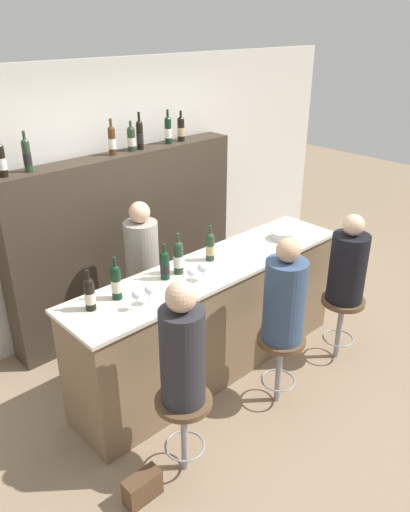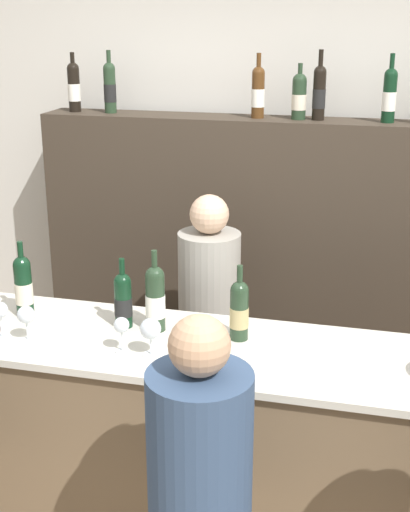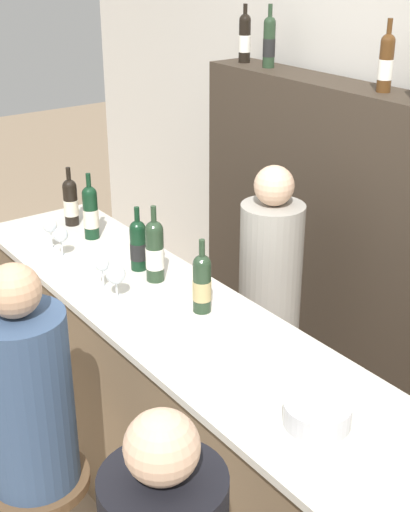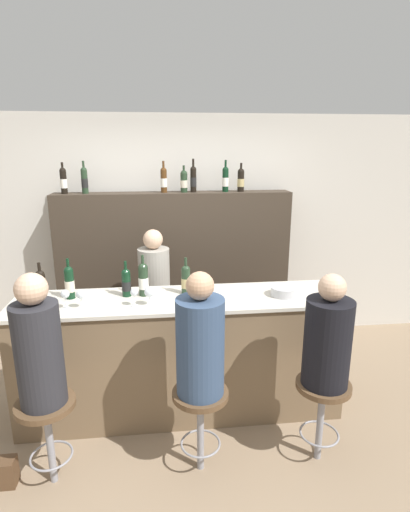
# 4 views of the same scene
# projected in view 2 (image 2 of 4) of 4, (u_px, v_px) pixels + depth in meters

# --- Properties ---
(wall_back) EXTENTS (6.40, 0.05, 2.60)m
(wall_back) POSITION_uv_depth(u_px,v_px,m) (279.00, 197.00, 4.07)
(wall_back) COLOR beige
(wall_back) RESTS_ON ground_plane
(bar_counter) EXTENTS (2.72, 0.62, 1.05)m
(bar_counter) POSITION_uv_depth(u_px,v_px,m) (220.00, 461.00, 2.97)
(bar_counter) COLOR brown
(bar_counter) RESTS_ON ground_plane
(back_bar_cabinet) EXTENTS (2.54, 0.28, 1.78)m
(back_bar_cabinet) POSITION_uv_depth(u_px,v_px,m) (271.00, 278.00, 3.99)
(back_bar_cabinet) COLOR #382D23
(back_bar_cabinet) RESTS_ON ground_plane
(wine_bottle_counter_1) EXTENTS (0.08, 0.08, 0.34)m
(wine_bottle_counter_1) POSITION_uv_depth(u_px,v_px,m) (23.00, 286.00, 3.05)
(wine_bottle_counter_1) COLOR black
(wine_bottle_counter_1) RESTS_ON bar_counter
(wine_bottle_counter_2) EXTENTS (0.08, 0.08, 0.30)m
(wine_bottle_counter_2) POSITION_uv_depth(u_px,v_px,m) (123.00, 299.00, 2.95)
(wine_bottle_counter_2) COLOR black
(wine_bottle_counter_2) RESTS_ON bar_counter
(wine_bottle_counter_3) EXTENTS (0.08, 0.08, 0.35)m
(wine_bottle_counter_3) POSITION_uv_depth(u_px,v_px,m) (155.00, 298.00, 2.91)
(wine_bottle_counter_3) COLOR #233823
(wine_bottle_counter_3) RESTS_ON bar_counter
(wine_bottle_counter_4) EXTENTS (0.08, 0.08, 0.31)m
(wine_bottle_counter_4) POSITION_uv_depth(u_px,v_px,m) (239.00, 310.00, 2.83)
(wine_bottle_counter_4) COLOR #233823
(wine_bottle_counter_4) RESTS_ON bar_counter
(wine_bottle_backbar_0) EXTENTS (0.07, 0.07, 0.32)m
(wine_bottle_backbar_0) POSITION_uv_depth(u_px,v_px,m) (74.00, 87.00, 3.92)
(wine_bottle_backbar_0) COLOR black
(wine_bottle_backbar_0) RESTS_ON back_bar_cabinet
(wine_bottle_backbar_1) EXTENTS (0.07, 0.07, 0.33)m
(wine_bottle_backbar_1) POSITION_uv_depth(u_px,v_px,m) (110.00, 87.00, 3.87)
(wine_bottle_backbar_1) COLOR #233823
(wine_bottle_backbar_1) RESTS_ON back_bar_cabinet
(wine_bottle_backbar_2) EXTENTS (0.07, 0.07, 0.33)m
(wine_bottle_backbar_2) POSITION_uv_depth(u_px,v_px,m) (258.00, 92.00, 3.68)
(wine_bottle_backbar_2) COLOR #4C2D14
(wine_bottle_backbar_2) RESTS_ON back_bar_cabinet
(wine_bottle_backbar_3) EXTENTS (0.08, 0.08, 0.28)m
(wine_bottle_backbar_3) POSITION_uv_depth(u_px,v_px,m) (299.00, 96.00, 3.64)
(wine_bottle_backbar_3) COLOR #233823
(wine_bottle_backbar_3) RESTS_ON back_bar_cabinet
(wine_bottle_backbar_4) EXTENTS (0.07, 0.07, 0.35)m
(wine_bottle_backbar_4) POSITION_uv_depth(u_px,v_px,m) (319.00, 92.00, 3.61)
(wine_bottle_backbar_4) COLOR black
(wine_bottle_backbar_4) RESTS_ON back_bar_cabinet
(wine_bottle_backbar_5) EXTENTS (0.07, 0.07, 0.34)m
(wine_bottle_backbar_5) POSITION_uv_depth(u_px,v_px,m) (389.00, 95.00, 3.53)
(wine_bottle_backbar_5) COLOR black
(wine_bottle_backbar_5) RESTS_ON back_bar_cabinet
(wine_glass_0) EXTENTS (0.07, 0.07, 0.15)m
(wine_glass_0) POSITION_uv_depth(u_px,v_px,m) (0.00, 312.00, 2.85)
(wine_glass_0) COLOR silver
(wine_glass_0) RESTS_ON bar_counter
(wine_glass_1) EXTENTS (0.07, 0.07, 0.15)m
(wine_glass_1) POSITION_uv_depth(u_px,v_px,m) (26.00, 316.00, 2.82)
(wine_glass_1) COLOR silver
(wine_glass_1) RESTS_ON bar_counter
(wine_glass_2) EXTENTS (0.06, 0.06, 0.14)m
(wine_glass_2) POSITION_uv_depth(u_px,v_px,m) (122.00, 327.00, 2.73)
(wine_glass_2) COLOR silver
(wine_glass_2) RESTS_ON bar_counter
(wine_glass_3) EXTENTS (0.08, 0.08, 0.15)m
(wine_glass_3) POSITION_uv_depth(u_px,v_px,m) (151.00, 330.00, 2.70)
(wine_glass_3) COLOR silver
(wine_glass_3) RESTS_ON bar_counter
(guest_seated_middle) EXTENTS (0.32, 0.32, 0.86)m
(guest_seated_middle) POSITION_uv_depth(u_px,v_px,m) (200.00, 463.00, 2.16)
(guest_seated_middle) COLOR #334766
(guest_seated_middle) RESTS_ON bar_stool_middle
(bartender) EXTENTS (0.31, 0.31, 1.49)m
(bartender) POSITION_uv_depth(u_px,v_px,m) (209.00, 348.00, 3.61)
(bartender) COLOR gray
(bartender) RESTS_ON ground_plane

